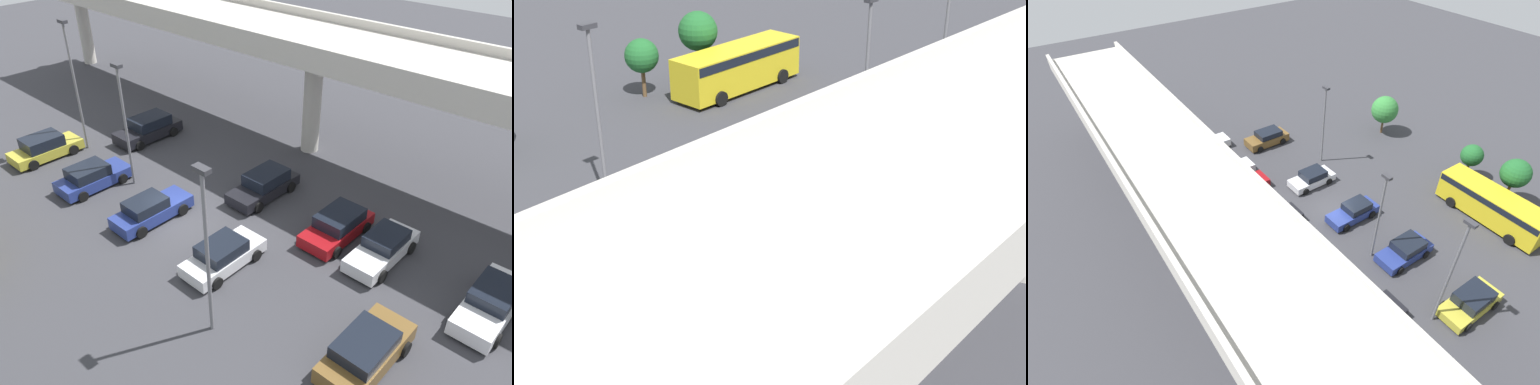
% 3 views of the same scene
% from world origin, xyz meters
% --- Properties ---
extents(ground_plane, '(119.31, 119.31, 0.00)m').
position_xyz_m(ground_plane, '(0.00, 0.00, 0.00)').
color(ground_plane, '#38383D').
extents(parked_car_0, '(2.19, 4.64, 1.58)m').
position_xyz_m(parked_car_0, '(-12.46, -1.20, 0.74)').
color(parked_car_0, gold).
rests_on(parked_car_0, ground_plane).
extents(parked_car_1, '(2.23, 4.85, 1.65)m').
position_xyz_m(parked_car_1, '(-9.65, 5.30, 0.78)').
color(parked_car_1, black).
rests_on(parked_car_1, ground_plane).
extents(parked_car_2, '(2.16, 4.45, 1.50)m').
position_xyz_m(parked_car_2, '(-6.83, -1.12, 0.70)').
color(parked_car_2, navy).
rests_on(parked_car_2, ground_plane).
extents(parked_car_3, '(1.98, 4.59, 1.47)m').
position_xyz_m(parked_car_3, '(-1.37, -0.87, 0.69)').
color(parked_car_3, navy).
rests_on(parked_car_3, ground_plane).
extents(parked_car_4, '(2.11, 4.70, 1.55)m').
position_xyz_m(parked_car_4, '(1.56, 5.25, 0.73)').
color(parked_car_4, black).
rests_on(parked_car_4, ground_plane).
extents(parked_car_5, '(2.07, 4.35, 1.43)m').
position_xyz_m(parked_car_5, '(4.31, -0.84, 0.67)').
color(parked_car_5, silver).
rests_on(parked_car_5, ground_plane).
extents(parked_car_6, '(2.16, 4.45, 1.48)m').
position_xyz_m(parked_car_6, '(7.08, 4.86, 0.71)').
color(parked_car_6, maroon).
rests_on(parked_car_6, ground_plane).
extents(parked_car_7, '(2.00, 4.61, 1.43)m').
position_xyz_m(parked_car_7, '(9.75, 4.89, 0.67)').
color(parked_car_7, silver).
rests_on(parked_car_7, ground_plane).
extents(parked_car_8, '(2.16, 4.56, 1.53)m').
position_xyz_m(parked_car_8, '(12.57, -1.18, 0.74)').
color(parked_car_8, brown).
rests_on(parked_car_8, ground_plane).
extents(shuttle_bus, '(8.85, 2.78, 2.67)m').
position_xyz_m(shuttle_bus, '(-7.78, -10.16, 1.60)').
color(shuttle_bus, gold).
rests_on(shuttle_bus, ground_plane).
extents(lamp_post_near_aisle, '(0.70, 0.35, 8.77)m').
position_xyz_m(lamp_post_near_aisle, '(-11.65, 1.44, 5.09)').
color(lamp_post_near_aisle, slate).
rests_on(lamp_post_near_aisle, ground_plane).
extents(lamp_post_mid_lot, '(0.70, 0.35, 7.92)m').
position_xyz_m(lamp_post_mid_lot, '(6.83, -3.98, 4.65)').
color(lamp_post_mid_lot, slate).
rests_on(lamp_post_mid_lot, ground_plane).
extents(lamp_post_by_overpass, '(0.70, 0.35, 7.61)m').
position_xyz_m(lamp_post_by_overpass, '(-5.33, 0.82, 4.48)').
color(lamp_post_by_overpass, slate).
rests_on(lamp_post_by_overpass, ground_plane).
extents(tree_front_left, '(2.46, 2.46, 4.44)m').
position_xyz_m(tree_front_left, '(-7.40, -13.16, 3.19)').
color(tree_front_left, brown).
rests_on(tree_front_left, ground_plane).
extents(tree_front_centre, '(2.02, 2.02, 3.53)m').
position_xyz_m(tree_front_centre, '(-3.15, -13.53, 2.50)').
color(tree_front_centre, brown).
rests_on(tree_front_centre, ground_plane).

